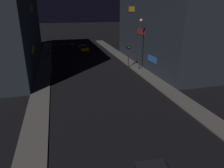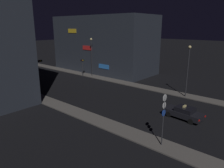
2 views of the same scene
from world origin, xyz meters
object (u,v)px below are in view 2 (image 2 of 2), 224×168
(street_lamp_far_block, at_px, (91,51))
(traffic_light_overhead, at_px, (31,68))
(taxi, at_px, (184,113))
(street_lamp_near_block, at_px, (188,65))
(traffic_light_left_kerb, at_px, (33,76))
(sign_pole_left, at_px, (163,115))
(traffic_light_right_kerb, at_px, (83,64))
(far_car, at_px, (20,67))

(street_lamp_far_block, bearing_deg, traffic_light_overhead, 168.05)
(taxi, distance_m, street_lamp_far_block, 25.24)
(traffic_light_overhead, xyz_separation_m, street_lamp_near_block, (11.69, -23.14, 1.58))
(traffic_light_left_kerb, bearing_deg, sign_pole_left, -93.32)
(taxi, distance_m, traffic_light_left_kerb, 23.45)
(taxi, xyz_separation_m, street_lamp_far_block, (8.21, 23.42, 4.62))
(sign_pole_left, relative_size, street_lamp_far_block, 0.60)
(taxi, bearing_deg, traffic_light_left_kerb, 103.73)
(street_lamp_far_block, bearing_deg, traffic_light_right_kerb, 134.25)
(sign_pole_left, relative_size, street_lamp_near_block, 0.62)
(far_car, height_order, street_lamp_near_block, street_lamp_near_block)
(traffic_light_overhead, xyz_separation_m, traffic_light_right_kerb, (10.87, -1.21, -0.67))
(traffic_light_overhead, bearing_deg, street_lamp_far_block, -11.95)
(traffic_light_right_kerb, relative_size, street_lamp_near_block, 0.49)
(taxi, bearing_deg, street_lamp_near_block, 20.43)
(traffic_light_left_kerb, xyz_separation_m, traffic_light_right_kerb, (12.41, 2.09, 0.08))
(taxi, bearing_deg, sign_pole_left, -172.69)
(street_lamp_far_block, bearing_deg, taxi, -109.32)
(taxi, distance_m, street_lamp_near_block, 9.20)
(far_car, distance_m, street_lamp_near_block, 39.20)
(taxi, bearing_deg, traffic_light_overhead, 98.76)
(far_car, distance_m, traffic_light_overhead, 16.53)
(sign_pole_left, distance_m, street_lamp_near_block, 15.19)
(traffic_light_overhead, bearing_deg, sign_pole_left, -96.18)
(traffic_light_right_kerb, bearing_deg, sign_pole_left, -118.22)
(traffic_light_right_kerb, distance_m, street_lamp_far_block, 3.30)
(taxi, height_order, street_lamp_near_block, street_lamp_near_block)
(traffic_light_right_kerb, bearing_deg, street_lamp_near_block, -87.87)
(far_car, xyz_separation_m, street_lamp_near_block, (6.13, -38.49, 4.19))
(taxi, xyz_separation_m, traffic_light_left_kerb, (-5.55, 22.71, 1.85))
(far_car, bearing_deg, traffic_light_overhead, -109.89)
(far_car, height_order, street_lamp_far_block, street_lamp_far_block)
(far_car, relative_size, traffic_light_left_kerb, 1.26)
(traffic_light_left_kerb, height_order, street_lamp_far_block, street_lamp_far_block)
(far_car, relative_size, traffic_light_overhead, 1.00)
(traffic_light_left_kerb, distance_m, street_lamp_far_block, 14.05)
(traffic_light_left_kerb, relative_size, street_lamp_near_block, 0.48)
(traffic_light_right_kerb, bearing_deg, traffic_light_left_kerb, -170.43)
(sign_pole_left, bearing_deg, taxi, 7.31)
(traffic_light_overhead, height_order, sign_pole_left, sign_pole_left)
(sign_pole_left, bearing_deg, traffic_light_overhead, 83.82)
(far_car, distance_m, traffic_light_right_kerb, 17.50)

